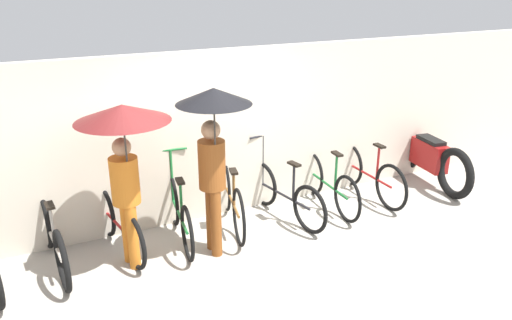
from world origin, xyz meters
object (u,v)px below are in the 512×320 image
object	(u,v)px
parked_bicycle_2	(118,224)
pedestrian_leading	(124,141)
parked_bicycle_4	(232,199)
motorcycle	(429,157)
parked_bicycle_1	(53,238)
parked_bicycle_5	(284,194)
parked_bicycle_6	(328,184)
parked_bicycle_7	(369,174)
parked_bicycle_3	(180,214)
pedestrian_center	(213,133)

from	to	relation	value
parked_bicycle_2	pedestrian_leading	xyz separation A→B (m)	(0.08, -0.48, 1.20)
parked_bicycle_4	parked_bicycle_2	bearing A→B (deg)	102.99
pedestrian_leading	motorcycle	world-z (taller)	pedestrian_leading
parked_bicycle_1	pedestrian_leading	bearing A→B (deg)	-122.66
parked_bicycle_1	parked_bicycle_5	world-z (taller)	parked_bicycle_5
parked_bicycle_6	parked_bicycle_5	bearing A→B (deg)	96.76
parked_bicycle_1	motorcycle	bearing A→B (deg)	-94.32
parked_bicycle_7	motorcycle	xyz separation A→B (m)	(1.23, 0.03, 0.07)
parked_bicycle_7	motorcycle	bearing A→B (deg)	-87.70
parked_bicycle_6	pedestrian_leading	size ratio (longest dim) A/B	0.86
parked_bicycle_2	parked_bicycle_6	xyz separation A→B (m)	(3.02, -0.07, -0.00)
pedestrian_leading	parked_bicycle_3	bearing A→B (deg)	-157.58
parked_bicycle_6	motorcycle	bearing A→B (deg)	-84.37
parked_bicycle_2	pedestrian_center	size ratio (longest dim) A/B	0.78
parked_bicycle_4	parked_bicycle_7	size ratio (longest dim) A/B	1.00
motorcycle	parked_bicycle_3	bearing A→B (deg)	99.25
parked_bicycle_5	motorcycle	bearing A→B (deg)	-97.36
parked_bicycle_4	motorcycle	xyz separation A→B (m)	(3.50, -0.01, 0.04)
parked_bicycle_4	parked_bicycle_3	bearing A→B (deg)	109.55
pedestrian_center	motorcycle	xyz separation A→B (m)	(3.97, 0.62, -1.12)
parked_bicycle_1	parked_bicycle_3	world-z (taller)	parked_bicycle_3
parked_bicycle_6	pedestrian_center	xyz separation A→B (m)	(-1.98, -0.55, 1.20)
parked_bicycle_5	parked_bicycle_6	xyz separation A→B (m)	(0.76, 0.04, 0.00)
parked_bicycle_4	parked_bicycle_7	bearing A→B (deg)	-77.98
parked_bicycle_4	motorcycle	distance (m)	3.50
parked_bicycle_1	pedestrian_center	size ratio (longest dim) A/B	0.85
parked_bicycle_2	parked_bicycle_6	bearing A→B (deg)	-100.66
parked_bicycle_1	motorcycle	xyz separation A→B (m)	(5.76, 0.04, 0.07)
parked_bicycle_3	parked_bicycle_4	xyz separation A→B (m)	(0.76, 0.09, 0.02)
parked_bicycle_2	parked_bicycle_5	size ratio (longest dim) A/B	0.96
parked_bicycle_1	parked_bicycle_3	size ratio (longest dim) A/B	1.08
motorcycle	parked_bicycle_2	bearing A→B (deg)	98.09
parked_bicycle_7	motorcycle	world-z (taller)	parked_bicycle_7
parked_bicycle_3	parked_bicycle_4	bearing A→B (deg)	-76.28
parked_bicycle_6	pedestrian_leading	distance (m)	3.21
pedestrian_leading	motorcycle	distance (m)	5.08
parked_bicycle_7	parked_bicycle_5	bearing A→B (deg)	93.61
parked_bicycle_1	parked_bicycle_5	distance (m)	3.02
parked_bicycle_6	pedestrian_leading	xyz separation A→B (m)	(-2.94, -0.41, 1.20)
parked_bicycle_2	parked_bicycle_5	world-z (taller)	parked_bicycle_5
parked_bicycle_2	pedestrian_leading	world-z (taller)	pedestrian_leading
parked_bicycle_7	pedestrian_center	distance (m)	3.04
parked_bicycle_2	parked_bicycle_7	xyz separation A→B (m)	(3.78, -0.04, 0.01)
pedestrian_leading	motorcycle	size ratio (longest dim) A/B	0.94
parked_bicycle_7	motorcycle	distance (m)	1.23
parked_bicycle_3	pedestrian_center	world-z (taller)	pedestrian_center
pedestrian_center	motorcycle	size ratio (longest dim) A/B	1.00
parked_bicycle_5	pedestrian_center	distance (m)	1.79
parked_bicycle_5	pedestrian_center	bearing A→B (deg)	103.18
parked_bicycle_1	parked_bicycle_7	distance (m)	4.53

